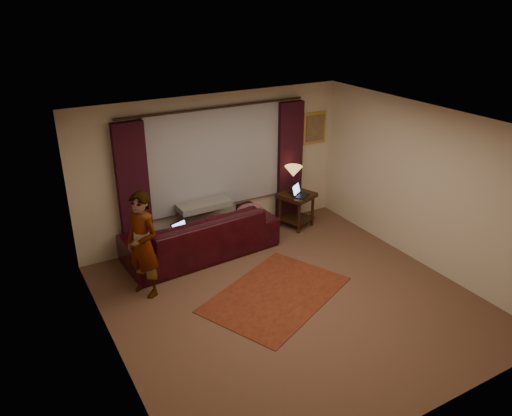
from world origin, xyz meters
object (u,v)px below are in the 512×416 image
Objects in this scene: end_table at (296,210)px; laptop_table at (302,190)px; sofa at (200,226)px; laptop_sofa at (184,230)px; person at (143,245)px; tiffany_lamp at (293,180)px.

laptop_table is (0.01, -0.15, 0.45)m from end_table.
sofa reaches higher than laptop_sofa.
person is (-3.23, -0.68, 0.03)m from laptop_table.
end_table is (2.41, 0.34, -0.30)m from laptop_sofa.
sofa is 2.03m from tiffany_lamp.
sofa is at bearing 145.89° from laptop_table.
end_table is at bearing 79.79° from person.
laptop_table is at bearing -15.99° from laptop_sofa.
laptop_table is (0.05, -0.21, -0.15)m from tiffany_lamp.
tiffany_lamp is 0.27m from laptop_table.
sofa is at bearing -176.46° from end_table.
sofa is 7.81× the size of laptop_sofa.
end_table is at bearing 58.48° from laptop_table.
end_table is at bearing 179.57° from sofa.
sofa is 0.45m from laptop_sofa.
laptop_table reaches higher than end_table.
laptop_sofa reaches higher than end_table.
person is at bearing -165.63° from end_table.
tiffany_lamp is at bearing 123.09° from end_table.
tiffany_lamp is at bearing 69.68° from laptop_table.
laptop_sofa is at bearing 96.21° from person.
laptop_table is at bearing 77.32° from person.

